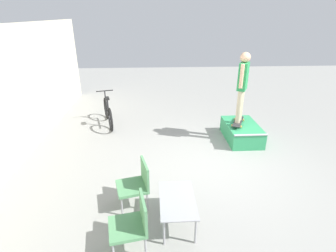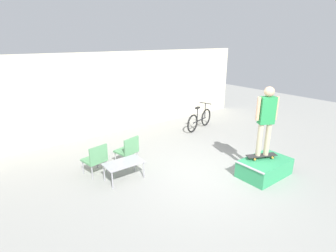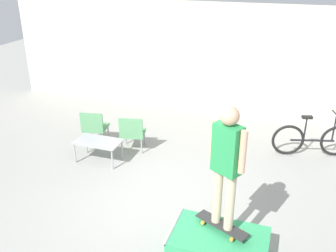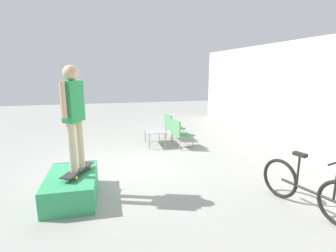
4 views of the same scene
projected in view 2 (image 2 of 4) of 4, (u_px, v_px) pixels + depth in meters
name	position (u px, v px, depth m)	size (l,w,h in m)	color
ground_plane	(198.00, 175.00, 6.91)	(24.00, 24.00, 0.00)	gray
house_wall_back	(118.00, 93.00, 9.80)	(12.00, 0.06, 3.00)	beige
skate_ramp_box	(264.00, 168.00, 6.84)	(1.38, 0.84, 0.47)	#339E60
skateboard_on_ramp	(262.00, 155.00, 6.84)	(0.82, 0.52, 0.07)	#2D2D2D
person_skater	(266.00, 116.00, 6.50)	(0.51, 0.36, 1.80)	#C6B793
coffee_table	(124.00, 164.00, 6.58)	(0.98, 0.57, 0.47)	#9E9EA3
patio_chair_left	(96.00, 158.00, 6.81)	(0.61, 0.61, 0.84)	#99999E
patio_chair_right	(128.00, 149.00, 7.36)	(0.63, 0.63, 0.84)	#99999E
bicycle	(200.00, 120.00, 10.39)	(1.70, 0.64, 0.98)	black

